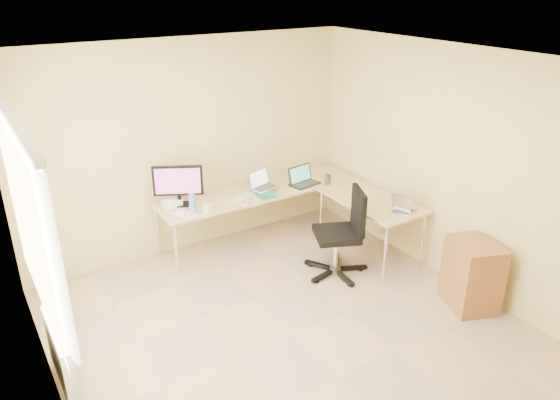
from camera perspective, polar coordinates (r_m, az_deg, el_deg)
floor at (r=5.36m, az=1.38°, el=-14.15°), size 4.50×4.50×0.00m
ceiling at (r=4.31m, az=1.72°, el=14.51°), size 4.50×4.50×0.00m
wall_back at (r=6.55m, az=-9.55°, el=5.56°), size 4.50×0.00×4.50m
wall_front at (r=3.34m, az=24.40°, el=-15.01°), size 4.50×0.00×4.50m
wall_left at (r=4.04m, az=-24.31°, el=-7.96°), size 0.00×4.50×4.50m
wall_right at (r=6.03m, az=18.37°, el=3.13°), size 0.00×4.50×4.50m
desk_main at (r=6.85m, az=-2.13°, el=-1.71°), size 2.65×0.70×0.73m
desk_return at (r=6.65m, az=9.58°, el=-2.86°), size 0.70×1.30×0.73m
monitor at (r=6.28m, az=-10.85°, el=1.54°), size 0.60×0.43×0.49m
book_stack at (r=6.52m, az=-1.57°, el=0.68°), size 0.23×0.29×0.04m
laptop_center at (r=6.58m, az=-1.74°, el=2.14°), size 0.41×0.36×0.22m
laptop_black at (r=6.83m, az=2.67°, el=2.59°), size 0.42×0.34×0.24m
keyboard at (r=6.54m, az=-3.52°, el=0.58°), size 0.48×0.30×0.02m
mouse at (r=6.75m, az=-0.97°, el=1.45°), size 0.11×0.09×0.03m
mug at (r=6.09m, az=-7.85°, el=-0.95°), size 0.12×0.12×0.10m
cd_stack at (r=6.30m, az=-3.53°, el=-0.24°), size 0.17×0.17×0.03m
water_bottle at (r=6.07m, az=-9.38°, el=-0.41°), size 0.09×0.09×0.24m
papers at (r=6.11m, az=-10.17°, el=-1.53°), size 0.26×0.30×0.01m
white_box at (r=6.34m, az=-11.49°, el=-0.34°), size 0.21×0.15×0.07m
desk_fan at (r=6.43m, az=-10.71°, el=1.02°), size 0.27×0.27×0.27m
black_cup at (r=6.89m, az=5.15°, el=2.24°), size 0.09×0.09×0.13m
laptop_return at (r=6.22m, az=13.20°, el=-0.40°), size 0.34×0.31×0.19m
office_chair at (r=6.11m, az=6.09°, el=-3.69°), size 0.83×0.83×1.05m
cabinet at (r=5.92m, az=19.90°, el=-7.57°), size 0.60×0.66×0.75m
radiator at (r=4.90m, az=-22.43°, el=-15.21°), size 0.09×0.80×0.55m
window at (r=4.29m, az=-25.11°, el=-2.48°), size 0.10×1.80×1.40m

